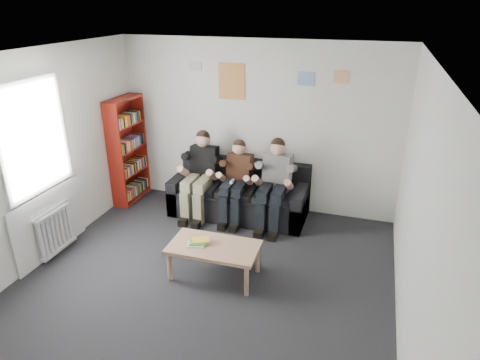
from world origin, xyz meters
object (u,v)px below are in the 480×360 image
object	(u,v)px
bookshelf	(128,150)
coffee_table	(214,249)
person_middle	(236,182)
person_left	(200,175)
person_right	(274,185)
sofa	(240,196)

from	to	relation	value
bookshelf	coffee_table	distance (m)	2.79
bookshelf	person_middle	distance (m)	1.97
person_left	person_right	xyz separation A→B (m)	(1.20, 0.00, -0.00)
bookshelf	coffee_table	bearing A→B (deg)	-37.38
sofa	person_left	world-z (taller)	person_left
person_middle	person_right	bearing A→B (deg)	3.18
bookshelf	coffee_table	world-z (taller)	bookshelf
person_left	person_right	size ratio (longest dim) A/B	1.01
coffee_table	person_middle	distance (m)	1.57
person_middle	person_right	size ratio (longest dim) A/B	0.94
bookshelf	person_right	size ratio (longest dim) A/B	1.32
coffee_table	person_left	world-z (taller)	person_left
person_left	bookshelf	bearing A→B (deg)	170.26
person_right	person_left	bearing A→B (deg)	-175.13
bookshelf	person_middle	bearing A→B (deg)	-3.89
bookshelf	person_middle	size ratio (longest dim) A/B	1.41
person_right	sofa	bearing A→B (deg)	166.39
coffee_table	person_left	size ratio (longest dim) A/B	0.81
bookshelf	person_middle	world-z (taller)	bookshelf
sofa	person_middle	xyz separation A→B (m)	(0.00, -0.20, 0.33)
coffee_table	person_right	world-z (taller)	person_right
person_left	person_middle	distance (m)	0.60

